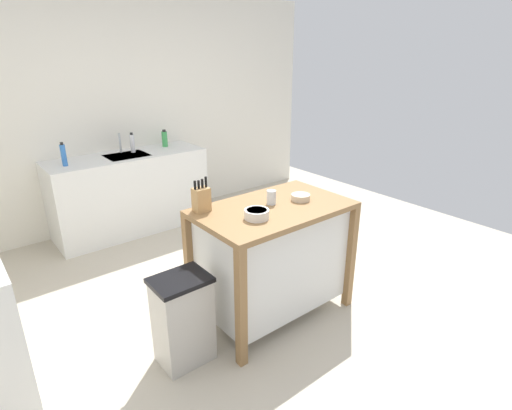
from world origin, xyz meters
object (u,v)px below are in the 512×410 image
object	(u,v)px
bowl_ceramic_wide	(257,214)
drinking_cup	(272,197)
knife_block	(201,199)
bottle_spray_cleaner	(165,139)
bowl_stoneware_deep	(301,197)
kitchen_island	(272,255)
bottle_hand_soap	(64,155)
sink_faucet	(120,143)
trash_bin	(183,320)
bottle_dish_soap	(132,143)

from	to	relation	value
bowl_ceramic_wide	drinking_cup	distance (m)	0.30
knife_block	bottle_spray_cleaner	world-z (taller)	knife_block
bowl_ceramic_wide	bowl_stoneware_deep	world-z (taller)	bowl_ceramic_wide
kitchen_island	drinking_cup	world-z (taller)	drinking_cup
bottle_spray_cleaner	bottle_hand_soap	bearing A→B (deg)	-172.54
drinking_cup	bottle_hand_soap	bearing A→B (deg)	112.46
bowl_stoneware_deep	sink_faucet	bearing A→B (deg)	100.79
trash_bin	sink_faucet	xyz separation A→B (m)	(0.60, 2.41, 0.68)
sink_faucet	bottle_dish_soap	xyz separation A→B (m)	(0.11, -0.07, -0.01)
kitchen_island	bottle_hand_soap	distance (m)	2.39
bottle_hand_soap	bottle_spray_cleaner	bearing A→B (deg)	7.46
drinking_cup	bottle_hand_soap	world-z (taller)	bottle_hand_soap
bowl_stoneware_deep	trash_bin	distance (m)	1.22
bowl_ceramic_wide	bowl_stoneware_deep	bearing A→B (deg)	7.84
bowl_ceramic_wide	trash_bin	size ratio (longest dim) A/B	0.27
bottle_hand_soap	bottle_dish_soap	bearing A→B (deg)	8.52
drinking_cup	kitchen_island	bearing A→B (deg)	-118.37
trash_bin	sink_faucet	bearing A→B (deg)	75.95
bowl_ceramic_wide	bottle_hand_soap	world-z (taller)	bottle_hand_soap
bowl_stoneware_deep	drinking_cup	distance (m)	0.24
bowl_ceramic_wide	bottle_dish_soap	distance (m)	2.39
kitchen_island	bottle_spray_cleaner	world-z (taller)	bottle_spray_cleaner
bottle_hand_soap	sink_faucet	bearing A→B (deg)	16.20
kitchen_island	drinking_cup	xyz separation A→B (m)	(0.02, 0.05, 0.45)
knife_block	drinking_cup	bearing A→B (deg)	-23.26
bottle_hand_soap	bottle_spray_cleaner	xyz separation A→B (m)	(1.17, 0.15, -0.02)
drinking_cup	bowl_ceramic_wide	bearing A→B (deg)	-150.80
trash_bin	knife_block	bearing A→B (deg)	39.37
bottle_hand_soap	bottle_dish_soap	world-z (taller)	bottle_hand_soap
knife_block	bowl_ceramic_wide	world-z (taller)	knife_block
knife_block	sink_faucet	size ratio (longest dim) A/B	1.11
sink_faucet	bottle_dish_soap	distance (m)	0.13
sink_faucet	bottle_spray_cleaner	xyz separation A→B (m)	(0.53, -0.03, -0.02)
bottle_dish_soap	bowl_stoneware_deep	bearing A→B (deg)	-81.55
sink_faucet	bowl_stoneware_deep	bearing A→B (deg)	-79.21
sink_faucet	kitchen_island	bearing A→B (deg)	-84.93
bowl_stoneware_deep	trash_bin	world-z (taller)	bowl_stoneware_deep
bottle_spray_cleaner	sink_faucet	bearing A→B (deg)	176.35
knife_block	drinking_cup	distance (m)	0.52
knife_block	bowl_stoneware_deep	world-z (taller)	knife_block
trash_bin	bottle_spray_cleaner	size ratio (longest dim) A/B	3.13
bowl_stoneware_deep	trash_bin	xyz separation A→B (m)	(-1.06, -0.01, -0.61)
drinking_cup	bottle_spray_cleaner	world-z (taller)	bottle_spray_cleaner
sink_faucet	bottle_spray_cleaner	world-z (taller)	sink_faucet
bowl_stoneware_deep	knife_block	bearing A→B (deg)	157.88
bottle_hand_soap	kitchen_island	bearing A→B (deg)	-68.54
drinking_cup	bottle_dish_soap	xyz separation A→B (m)	(-0.12, 2.24, 0.03)
bowl_ceramic_wide	trash_bin	world-z (taller)	bowl_ceramic_wide
kitchen_island	bowl_ceramic_wide	distance (m)	0.50
sink_faucet	bottle_dish_soap	bearing A→B (deg)	-33.60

